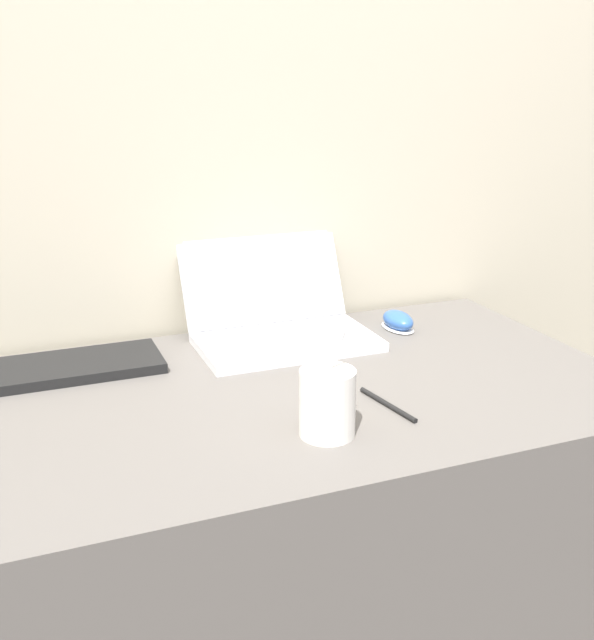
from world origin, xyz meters
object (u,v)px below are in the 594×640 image
object	(u,v)px
laptop	(278,318)
computer_mouse	(398,321)
drink_cup	(327,402)
pen	(388,404)
external_keyboard	(58,368)

from	to	relation	value
laptop	computer_mouse	xyz separation A→B (m)	(0.28, -0.04, -0.03)
laptop	drink_cup	xyz separation A→B (m)	(-0.09, -0.46, 0.01)
drink_cup	computer_mouse	bearing A→B (deg)	49.23
drink_cup	pen	bearing A→B (deg)	21.96
computer_mouse	pen	size ratio (longest dim) A/B	0.68
laptop	external_keyboard	distance (m)	0.47
computer_mouse	drink_cup	bearing A→B (deg)	-130.77
laptop	computer_mouse	distance (m)	0.28
external_keyboard	laptop	bearing A→B (deg)	3.61
external_keyboard	pen	world-z (taller)	external_keyboard
laptop	external_keyboard	bearing A→B (deg)	-176.39
drink_cup	pen	world-z (taller)	drink_cup
computer_mouse	pen	distance (m)	0.43
computer_mouse	pen	bearing A→B (deg)	-121.43
external_keyboard	pen	distance (m)	0.64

